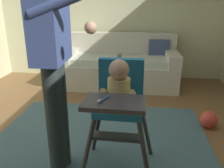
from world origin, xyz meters
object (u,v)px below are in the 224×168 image
couch (120,66)px  high_chair (119,97)px  toy_ball (209,120)px  adult_standing (53,59)px

couch → high_chair: size_ratio=1.95×
high_chair → toy_ball: high_chair is taller
high_chair → toy_ball: bearing=133.3°
couch → toy_ball: bearing=38.6°
couch → high_chair: 2.31m
couch → adult_standing: size_ratio=1.13×
high_chair → adult_standing: bearing=-87.4°
high_chair → adult_standing: 0.57m
high_chair → couch: bearing=-174.3°
adult_standing → couch: bearing=80.5°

